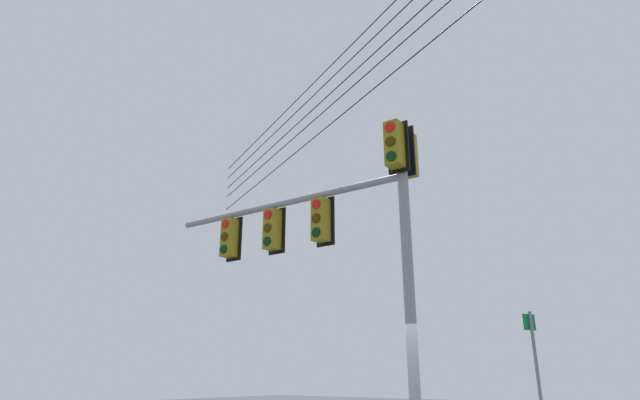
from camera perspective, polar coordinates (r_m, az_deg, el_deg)
name	(u,v)px	position (r m, az deg, el deg)	size (l,w,h in m)	color
signal_mast_assembly	(336,223)	(10.44, 1.77, -2.62)	(0.97, 6.20, 6.33)	gray
route_sign_primary	(537,370)	(11.99, 22.86, -16.94)	(0.35, 0.16, 2.95)	slate
overhead_wire_span	(371,56)	(12.10, 5.67, 15.56)	(7.69, 18.01, 1.72)	black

